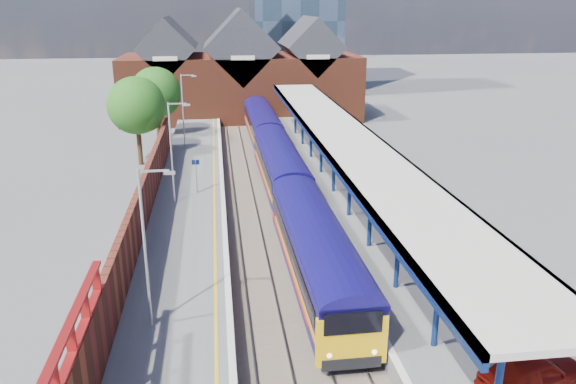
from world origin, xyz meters
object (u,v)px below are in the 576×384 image
at_px(parked_car_silver, 422,233).
at_px(platform_sign, 196,170).
at_px(parked_car_dark, 431,243).
at_px(parked_car_blue, 430,244).
at_px(parked_car_red, 534,373).
at_px(lamp_post_b, 148,240).
at_px(train, 270,140).
at_px(lamp_post_d, 184,106).
at_px(lamp_post_c, 173,147).

bearing_deg(parked_car_silver, platform_sign, 41.94).
xyz_separation_m(parked_car_dark, parked_car_blue, (-0.08, -0.14, -0.01)).
height_order(parked_car_red, parked_car_dark, parked_car_red).
bearing_deg(lamp_post_b, parked_car_dark, 21.17).
bearing_deg(platform_sign, parked_car_blue, -43.83).
bearing_deg(parked_car_red, train, -5.61).
bearing_deg(lamp_post_d, platform_sign, -84.44).
bearing_deg(train, lamp_post_b, -104.96).
bearing_deg(train, lamp_post_d, 161.68).
xyz_separation_m(lamp_post_c, parked_car_silver, (14.48, -9.04, -3.35)).
height_order(parked_car_dark, parked_car_blue, parked_car_dark).
bearing_deg(parked_car_silver, parked_car_red, 169.06).
bearing_deg(parked_car_dark, lamp_post_b, 103.86).
relative_size(lamp_post_c, platform_sign, 2.80).
xyz_separation_m(lamp_post_d, parked_car_blue, (14.41, -26.52, -3.41)).
bearing_deg(lamp_post_c, lamp_post_b, -90.00).
relative_size(platform_sign, parked_car_silver, 0.64).
relative_size(lamp_post_d, platform_sign, 2.80).
bearing_deg(train, parked_car_red, -80.48).
bearing_deg(train, parked_car_dark, -74.43).
height_order(lamp_post_c, parked_car_blue, lamp_post_c).
relative_size(train, platform_sign, 26.37).
bearing_deg(lamp_post_d, parked_car_blue, -61.49).
relative_size(train, parked_car_blue, 15.74).
distance_m(train, lamp_post_c, 15.80).
distance_m(platform_sign, parked_car_red, 27.14).
relative_size(parked_car_red, parked_car_blue, 0.99).
height_order(train, lamp_post_b, lamp_post_b).
distance_m(lamp_post_c, parked_car_silver, 17.40).
xyz_separation_m(lamp_post_b, parked_car_silver, (14.48, 6.96, -3.35)).
distance_m(train, parked_car_dark, 24.70).
distance_m(platform_sign, parked_car_blue, 18.12).
xyz_separation_m(platform_sign, parked_car_dark, (13.12, -12.39, -1.10)).
relative_size(parked_car_silver, parked_car_dark, 0.96).
bearing_deg(parked_car_dark, parked_car_blue, 143.49).
bearing_deg(platform_sign, lamp_post_c, -124.26).
relative_size(train, lamp_post_d, 9.42).
height_order(lamp_post_d, platform_sign, lamp_post_d).
distance_m(lamp_post_d, parked_car_dark, 30.30).
bearing_deg(lamp_post_b, parked_car_silver, 25.66).
bearing_deg(lamp_post_b, lamp_post_c, 90.00).
bearing_deg(parked_car_blue, train, 31.65).
bearing_deg(lamp_post_c, parked_car_dark, -35.65).
xyz_separation_m(train, lamp_post_c, (-7.86, -13.40, 2.87)).
distance_m(lamp_post_b, parked_car_dark, 15.90).
bearing_deg(lamp_post_d, train, -18.32).
distance_m(train, parked_car_blue, 24.81).
bearing_deg(parked_car_dark, parked_car_silver, -7.21).
distance_m(parked_car_dark, parked_car_blue, 0.15).
bearing_deg(platform_sign, parked_car_silver, -40.08).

